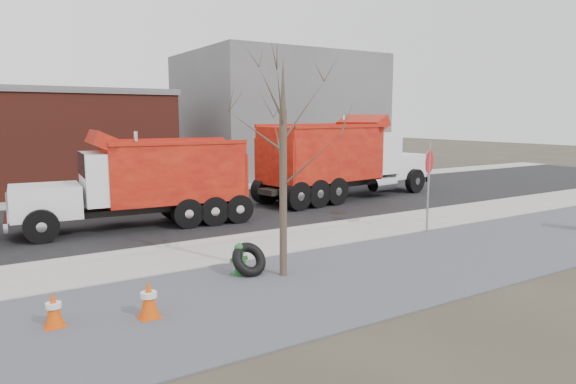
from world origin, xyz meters
TOP-DOWN VIEW (x-y plane):
  - ground at (0.00, 0.00)m, footprint 120.00×120.00m
  - gravel_verge at (0.00, -3.50)m, footprint 60.00×5.00m
  - sidewalk at (0.00, 0.25)m, footprint 60.00×2.50m
  - curb at (0.00, 1.55)m, footprint 60.00×0.15m
  - road at (0.00, 6.30)m, footprint 60.00×9.40m
  - far_sidewalk at (0.00, 12.00)m, footprint 60.00×2.00m
  - building_grey at (9.00, 18.00)m, footprint 12.00×10.00m
  - bare_tree at (-3.20, -2.60)m, footprint 3.20×3.20m
  - fire_hydrant at (-4.08, -1.97)m, footprint 0.45×0.44m
  - truck_tire at (-3.88, -2.11)m, footprint 0.98×0.82m
  - stop_sign at (3.38, -1.10)m, footprint 0.75×0.38m
  - traffic_cone_near at (-8.39, -3.00)m, footprint 0.36×0.36m
  - traffic_cone_far at (-6.78, -3.50)m, footprint 0.40×0.40m
  - dump_truck_red_a at (5.39, 6.16)m, footprint 9.84×3.84m
  - dump_truck_red_b at (-4.29, 4.80)m, footprint 8.00×2.84m

SIDE VIEW (x-z plane):
  - ground at x=0.00m, z-range 0.00..0.00m
  - road at x=0.00m, z-range 0.00..0.02m
  - gravel_verge at x=0.00m, z-range 0.00..0.03m
  - sidewalk at x=0.00m, z-range 0.00..0.06m
  - far_sidewalk at x=0.00m, z-range 0.00..0.06m
  - curb at x=0.00m, z-range 0.00..0.11m
  - traffic_cone_near at x=-8.39m, z-range 0.00..0.70m
  - fire_hydrant at x=-4.08m, z-range -0.03..0.77m
  - traffic_cone_far at x=-6.78m, z-range 0.00..0.78m
  - truck_tire at x=-3.88m, z-range -0.04..0.84m
  - dump_truck_red_b at x=-4.29m, z-range 0.03..3.39m
  - dump_truck_red_a at x=5.39m, z-range 0.03..3.92m
  - stop_sign at x=3.38m, z-range 0.53..3.56m
  - bare_tree at x=-3.20m, z-range 0.70..5.90m
  - building_grey at x=9.00m, z-range 0.00..8.00m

